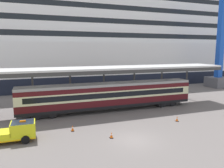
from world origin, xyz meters
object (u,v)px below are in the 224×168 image
at_px(train_carriage, 110,95).
at_px(traffic_cone_near, 111,135).
at_px(service_truck, 13,132).
at_px(dockside_crane, 224,9).
at_px(traffic_cone_mid, 177,119).
at_px(cruise_ship, 108,35).
at_px(traffic_cone_far, 73,128).

height_order(train_carriage, traffic_cone_near, train_carriage).
relative_size(service_truck, dockside_crane, 0.09).
height_order(traffic_cone_mid, dockside_crane, dockside_crane).
relative_size(cruise_ship, service_truck, 28.86).
xyz_separation_m(cruise_ship, traffic_cone_far, (-17.74, -39.24, -12.91)).
bearing_deg(service_truck, traffic_cone_mid, -0.91).
relative_size(train_carriage, traffic_cone_mid, 38.57).
bearing_deg(cruise_ship, traffic_cone_near, -108.66).
height_order(cruise_ship, traffic_cone_far, cruise_ship).
height_order(cruise_ship, traffic_cone_mid, cruise_ship).
relative_size(service_truck, traffic_cone_near, 8.28).
xyz_separation_m(traffic_cone_near, traffic_cone_far, (-3.38, 3.29, 0.02)).
xyz_separation_m(service_truck, traffic_cone_mid, (18.85, -0.30, -0.66)).
bearing_deg(traffic_cone_near, traffic_cone_mid, 13.00).
distance_m(service_truck, traffic_cone_near, 9.65).
relative_size(traffic_cone_near, dockside_crane, 0.01).
bearing_deg(train_carriage, dockside_crane, 18.91).
distance_m(cruise_ship, traffic_cone_far, 44.96).
relative_size(cruise_ship, traffic_cone_mid, 224.95).
relative_size(traffic_cone_near, traffic_cone_mid, 0.94).
height_order(cruise_ship, traffic_cone_near, cruise_ship).
xyz_separation_m(cruise_ship, traffic_cone_near, (-14.36, -42.53, -12.93)).
xyz_separation_m(traffic_cone_near, dockside_crane, (35.40, 20.83, 18.04)).
xyz_separation_m(service_truck, traffic_cone_near, (9.29, -2.51, -0.68)).
bearing_deg(dockside_crane, train_carriage, -161.09).
bearing_deg(traffic_cone_far, traffic_cone_near, -44.26).
relative_size(train_carriage, traffic_cone_near, 40.97).
height_order(cruise_ship, dockside_crane, dockside_crane).
relative_size(traffic_cone_near, traffic_cone_far, 0.93).
height_order(service_truck, traffic_cone_near, service_truck).
height_order(traffic_cone_near, traffic_cone_far, traffic_cone_far).
relative_size(service_truck, traffic_cone_far, 7.68).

